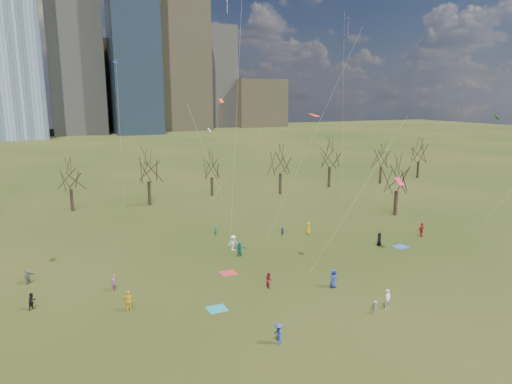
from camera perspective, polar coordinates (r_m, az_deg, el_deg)
name	(u,v)px	position (r m, az deg, el deg)	size (l,w,h in m)	color
ground	(307,287)	(44.62, 6.43, -11.76)	(500.00, 500.00, 0.00)	black
downtown_skyline	(86,53)	(247.37, -20.48, 16.02)	(212.50, 78.00, 118.00)	slate
bare_tree_row	(193,169)	(76.20, -7.82, 2.89)	(113.04, 29.80, 9.50)	black
blanket_teal	(217,309)	(40.36, -4.90, -14.36)	(1.60, 1.50, 0.03)	teal
blanket_navy	(401,247)	(58.23, 17.65, -6.54)	(1.60, 1.50, 0.03)	#2650B3
blanket_crimson	(228,273)	(47.73, -3.48, -10.07)	(1.60, 1.50, 0.03)	red
person_0	(334,278)	(44.61, 9.67, -10.61)	(0.88, 0.57, 1.80)	#233399
person_1	(388,299)	(41.45, 16.13, -12.76)	(0.64, 0.42, 1.76)	white
person_2	(269,280)	(44.09, 1.62, -10.92)	(0.73, 0.57, 1.51)	#A11733
person_3	(375,307)	(40.44, 14.65, -13.75)	(0.77, 0.44, 1.20)	slate
person_4	(129,301)	(40.89, -15.61, -13.03)	(1.07, 0.44, 1.82)	yellow
person_5	(239,249)	(52.18, -2.08, -7.11)	(1.61, 0.51, 1.74)	#197364
person_6	(379,239)	(57.80, 15.17, -5.70)	(0.79, 0.52, 1.62)	black
person_7	(113,283)	(45.44, -17.41, -10.75)	(0.56, 0.37, 1.55)	#954A8C
person_8	(282,231)	(59.98, 3.29, -4.95)	(0.50, 0.39, 1.02)	#232799
person_9	(233,243)	(54.17, -2.87, -6.35)	(1.19, 0.68, 1.84)	white
person_10	(422,230)	(63.00, 20.00, -4.45)	(1.08, 0.45, 1.84)	red
person_11	(28,276)	(50.08, -26.58, -9.40)	(1.37, 0.44, 1.48)	slate
person_12	(308,228)	(60.67, 6.57, -4.53)	(0.78, 0.51, 1.60)	gold
person_13	(215,230)	(59.82, -5.10, -4.77)	(0.56, 0.37, 1.53)	#1A7763
person_14	(32,301)	(44.15, -26.18, -12.15)	(0.74, 0.58, 1.52)	black
person_15	(278,334)	(34.93, 2.80, -17.26)	(1.06, 0.61, 1.64)	#263FA5
kites_airborne	(258,136)	(53.61, 0.27, 7.04)	(66.56, 37.99, 28.28)	#FB3615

